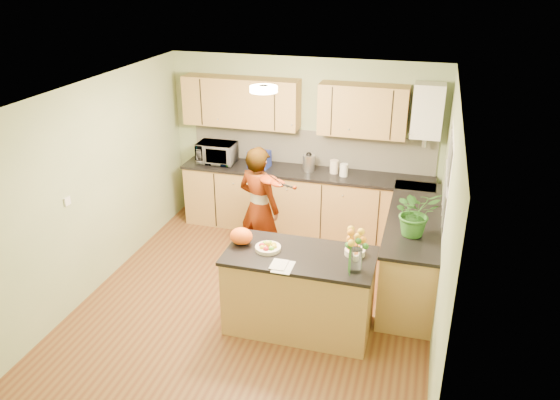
# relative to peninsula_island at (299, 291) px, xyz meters

# --- Properties ---
(floor) EXTENTS (4.50, 4.50, 0.00)m
(floor) POSITION_rel_peninsula_island_xyz_m (-0.59, 0.36, -0.45)
(floor) COLOR #5C321A
(floor) RESTS_ON ground
(ceiling) EXTENTS (4.00, 4.50, 0.02)m
(ceiling) POSITION_rel_peninsula_island_xyz_m (-0.59, 0.36, 2.05)
(ceiling) COLOR silver
(ceiling) RESTS_ON wall_back
(wall_back) EXTENTS (4.00, 0.02, 2.50)m
(wall_back) POSITION_rel_peninsula_island_xyz_m (-0.59, 2.61, 0.80)
(wall_back) COLOR #8A9F72
(wall_back) RESTS_ON floor
(wall_front) EXTENTS (4.00, 0.02, 2.50)m
(wall_front) POSITION_rel_peninsula_island_xyz_m (-0.59, -1.89, 0.80)
(wall_front) COLOR #8A9F72
(wall_front) RESTS_ON floor
(wall_left) EXTENTS (0.02, 4.50, 2.50)m
(wall_left) POSITION_rel_peninsula_island_xyz_m (-2.59, 0.36, 0.80)
(wall_left) COLOR #8A9F72
(wall_left) RESTS_ON floor
(wall_right) EXTENTS (0.02, 4.50, 2.50)m
(wall_right) POSITION_rel_peninsula_island_xyz_m (1.41, 0.36, 0.80)
(wall_right) COLOR #8A9F72
(wall_right) RESTS_ON floor
(back_counter) EXTENTS (3.64, 0.62, 0.94)m
(back_counter) POSITION_rel_peninsula_island_xyz_m (-0.49, 2.31, 0.02)
(back_counter) COLOR #A27841
(back_counter) RESTS_ON floor
(right_counter) EXTENTS (0.62, 2.24, 0.94)m
(right_counter) POSITION_rel_peninsula_island_xyz_m (1.11, 1.21, 0.02)
(right_counter) COLOR #A27841
(right_counter) RESTS_ON floor
(splashback) EXTENTS (3.60, 0.02, 0.52)m
(splashback) POSITION_rel_peninsula_island_xyz_m (-0.49, 2.60, 0.75)
(splashback) COLOR beige
(splashback) RESTS_ON back_counter
(upper_cabinets) EXTENTS (3.20, 0.34, 0.70)m
(upper_cabinets) POSITION_rel_peninsula_island_xyz_m (-0.76, 2.44, 1.40)
(upper_cabinets) COLOR #A27841
(upper_cabinets) RESTS_ON wall_back
(boiler) EXTENTS (0.40, 0.30, 0.86)m
(boiler) POSITION_rel_peninsula_island_xyz_m (1.11, 2.45, 1.44)
(boiler) COLOR white
(boiler) RESTS_ON wall_back
(window_right) EXTENTS (0.01, 1.30, 1.05)m
(window_right) POSITION_rel_peninsula_island_xyz_m (1.41, 0.96, 1.10)
(window_right) COLOR white
(window_right) RESTS_ON wall_right
(light_switch) EXTENTS (0.02, 0.09, 0.09)m
(light_switch) POSITION_rel_peninsula_island_xyz_m (-2.57, -0.24, 0.85)
(light_switch) COLOR white
(light_switch) RESTS_ON wall_left
(ceiling_lamp) EXTENTS (0.30, 0.30, 0.07)m
(ceiling_lamp) POSITION_rel_peninsula_island_xyz_m (-0.59, 0.66, 2.01)
(ceiling_lamp) COLOR #FFEABF
(ceiling_lamp) RESTS_ON ceiling
(peninsula_island) EXTENTS (1.57, 0.81, 0.90)m
(peninsula_island) POSITION_rel_peninsula_island_xyz_m (0.00, 0.00, 0.00)
(peninsula_island) COLOR #A27841
(peninsula_island) RESTS_ON floor
(fruit_dish) EXTENTS (0.27, 0.27, 0.10)m
(fruit_dish) POSITION_rel_peninsula_island_xyz_m (-0.35, 0.00, 0.49)
(fruit_dish) COLOR beige
(fruit_dish) RESTS_ON peninsula_island
(orange_bowl) EXTENTS (0.21, 0.21, 0.12)m
(orange_bowl) POSITION_rel_peninsula_island_xyz_m (0.55, 0.15, 0.50)
(orange_bowl) COLOR beige
(orange_bowl) RESTS_ON peninsula_island
(flower_vase) EXTENTS (0.29, 0.29, 0.54)m
(flower_vase) POSITION_rel_peninsula_island_xyz_m (0.60, -0.18, 0.80)
(flower_vase) COLOR silver
(flower_vase) RESTS_ON peninsula_island
(orange_bag) EXTENTS (0.30, 0.28, 0.19)m
(orange_bag) POSITION_rel_peninsula_island_xyz_m (-0.67, 0.05, 0.54)
(orange_bag) COLOR #FF5F15
(orange_bag) RESTS_ON peninsula_island
(papers) EXTENTS (0.19, 0.27, 0.01)m
(papers) POSITION_rel_peninsula_island_xyz_m (-0.10, -0.30, 0.46)
(papers) COLOR silver
(papers) RESTS_ON peninsula_island
(violinist) EXTENTS (0.70, 0.58, 1.64)m
(violinist) POSITION_rel_peninsula_island_xyz_m (-0.83, 1.17, 0.37)
(violinist) COLOR tan
(violinist) RESTS_ON floor
(violin) EXTENTS (0.69, 0.60, 0.17)m
(violin) POSITION_rel_peninsula_island_xyz_m (-0.63, 0.95, 0.86)
(violin) COLOR #491604
(violin) RESTS_ON violinist
(microwave) EXTENTS (0.56, 0.38, 0.31)m
(microwave) POSITION_rel_peninsula_island_xyz_m (-1.84, 2.30, 0.64)
(microwave) COLOR white
(microwave) RESTS_ON back_counter
(blue_box) EXTENTS (0.33, 0.26, 0.24)m
(blue_box) POSITION_rel_peninsula_island_xyz_m (-1.18, 2.30, 0.61)
(blue_box) COLOR navy
(blue_box) RESTS_ON back_counter
(kettle) EXTENTS (0.17, 0.17, 0.32)m
(kettle) POSITION_rel_peninsula_island_xyz_m (-0.45, 2.34, 0.62)
(kettle) COLOR silver
(kettle) RESTS_ON back_counter
(jar_cream) EXTENTS (0.15, 0.15, 0.19)m
(jar_cream) POSITION_rel_peninsula_island_xyz_m (-0.08, 2.35, 0.58)
(jar_cream) COLOR beige
(jar_cream) RESTS_ON back_counter
(jar_white) EXTENTS (0.15, 0.15, 0.18)m
(jar_white) POSITION_rel_peninsula_island_xyz_m (0.07, 2.27, 0.58)
(jar_white) COLOR white
(jar_white) RESTS_ON back_counter
(potted_plant) EXTENTS (0.61, 0.58, 0.54)m
(potted_plant) POSITION_rel_peninsula_island_xyz_m (1.11, 0.70, 0.76)
(potted_plant) COLOR #2F6D24
(potted_plant) RESTS_ON right_counter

